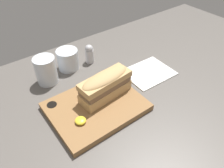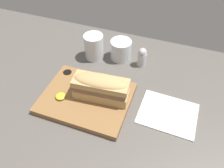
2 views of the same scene
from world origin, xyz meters
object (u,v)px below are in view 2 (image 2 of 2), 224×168
(water_glass, at_px, (94,48))
(salt_shaker, at_px, (142,57))
(wine_glass, at_px, (121,50))
(sandwich, at_px, (101,87))
(serving_board, at_px, (86,98))
(napkin, at_px, (168,113))

(water_glass, relative_size, salt_shaker, 1.29)
(wine_glass, height_order, salt_shaker, same)
(sandwich, height_order, wine_glass, sandwich)
(sandwich, height_order, salt_shaker, sandwich)
(serving_board, xyz_separation_m, salt_shaker, (0.13, 0.24, 0.03))
(salt_shaker, bearing_deg, wine_glass, 170.41)
(serving_board, bearing_deg, napkin, 7.42)
(wine_glass, height_order, napkin, wine_glass)
(sandwich, distance_m, wine_glass, 0.24)
(water_glass, relative_size, napkin, 0.55)
(sandwich, distance_m, napkin, 0.23)
(wine_glass, bearing_deg, sandwich, -87.47)
(sandwich, bearing_deg, water_glass, 118.57)
(salt_shaker, bearing_deg, water_glass, -175.36)
(water_glass, xyz_separation_m, wine_glass, (0.10, 0.03, -0.01))
(wine_glass, relative_size, napkin, 0.45)
(serving_board, xyz_separation_m, napkin, (0.27, 0.04, -0.01))
(serving_board, distance_m, water_glass, 0.23)
(napkin, bearing_deg, serving_board, -172.58)
(serving_board, bearing_deg, water_glass, 105.89)
(napkin, relative_size, salt_shaker, 2.34)
(water_glass, bearing_deg, napkin, -29.25)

